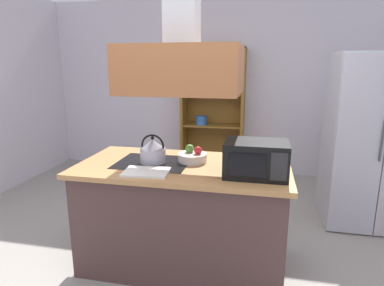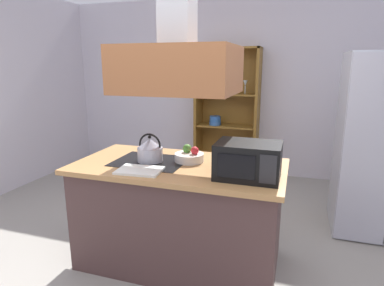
# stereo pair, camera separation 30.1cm
# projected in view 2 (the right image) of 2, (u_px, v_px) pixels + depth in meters

# --- Properties ---
(ground_plane) EXTENTS (7.80, 7.80, 0.00)m
(ground_plane) POSITION_uv_depth(u_px,v_px,m) (185.00, 283.00, 2.62)
(ground_plane) COLOR gray
(wall_back) EXTENTS (6.00, 0.12, 2.70)m
(wall_back) POSITION_uv_depth(u_px,v_px,m) (248.00, 88.00, 5.08)
(wall_back) COLOR silver
(wall_back) RESTS_ON ground
(kitchen_island) EXTENTS (1.73, 0.90, 0.90)m
(kitchen_island) POSITION_uv_depth(u_px,v_px,m) (179.00, 214.00, 2.81)
(kitchen_island) COLOR #4D3532
(kitchen_island) RESTS_ON ground
(range_hood) EXTENTS (0.90, 0.70, 1.22)m
(range_hood) POSITION_uv_depth(u_px,v_px,m) (178.00, 55.00, 2.51)
(range_hood) COLOR #A76338
(dish_cabinet) EXTENTS (0.95, 0.40, 1.95)m
(dish_cabinet) POSITION_uv_depth(u_px,v_px,m) (227.00, 120.00, 5.07)
(dish_cabinet) COLOR brown
(dish_cabinet) RESTS_ON ground
(kettle) EXTENTS (0.22, 0.22, 0.24)m
(kettle) POSITION_uv_depth(u_px,v_px,m) (150.00, 150.00, 2.76)
(kettle) COLOR #B7B7C4
(kettle) RESTS_ON kitchen_island
(cutting_board) EXTENTS (0.36, 0.27, 0.02)m
(cutting_board) POSITION_uv_depth(u_px,v_px,m) (140.00, 170.00, 2.52)
(cutting_board) COLOR white
(cutting_board) RESTS_ON kitchen_island
(microwave) EXTENTS (0.46, 0.35, 0.26)m
(microwave) POSITION_uv_depth(u_px,v_px,m) (248.00, 160.00, 2.36)
(microwave) COLOR black
(microwave) RESTS_ON kitchen_island
(fruit_bowl) EXTENTS (0.25, 0.25, 0.14)m
(fruit_bowl) POSITION_uv_depth(u_px,v_px,m) (189.00, 156.00, 2.78)
(fruit_bowl) COLOR silver
(fruit_bowl) RESTS_ON kitchen_island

